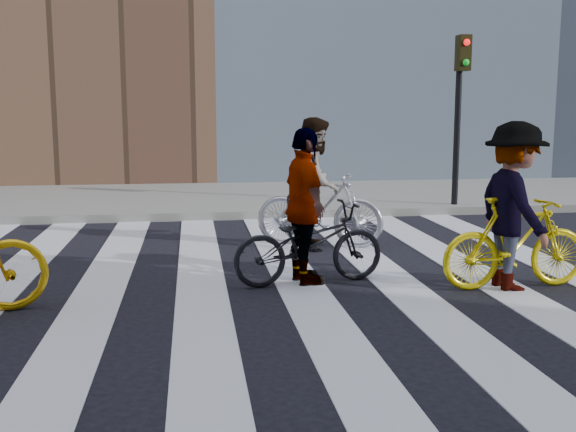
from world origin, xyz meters
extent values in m
plane|color=black|center=(0.00, 0.00, 0.00)|extent=(100.00, 100.00, 0.00)
cube|color=gray|center=(0.00, 7.50, 0.07)|extent=(100.00, 5.00, 0.15)
cube|color=silver|center=(-1.65, 0.00, 0.01)|extent=(0.55, 10.00, 0.01)
cube|color=silver|center=(-0.55, 0.00, 0.01)|extent=(0.55, 10.00, 0.01)
cube|color=silver|center=(0.55, 0.00, 0.01)|extent=(0.55, 10.00, 0.01)
cube|color=silver|center=(1.65, 0.00, 0.01)|extent=(0.55, 10.00, 0.01)
cube|color=silver|center=(2.75, 0.00, 0.01)|extent=(0.55, 10.00, 0.01)
cylinder|color=black|center=(4.40, 5.40, 1.60)|extent=(0.12, 0.12, 3.20)
cube|color=black|center=(4.40, 5.25, 3.00)|extent=(0.22, 0.28, 0.65)
sphere|color=red|center=(4.40, 5.10, 3.18)|extent=(0.12, 0.12, 0.12)
sphere|color=#0CCC26|center=(4.40, 5.10, 2.82)|extent=(0.12, 0.12, 0.12)
imported|color=silver|center=(1.18, 2.47, 0.55)|extent=(1.91, 1.18, 1.11)
imported|color=yellow|center=(2.87, -0.14, 0.51)|extent=(1.72, 0.56, 1.02)
imported|color=black|center=(0.66, 0.39, 0.46)|extent=(1.83, 0.90, 0.92)
imported|color=slate|center=(1.13, 2.47, 0.93)|extent=(0.99, 1.10, 1.85)
imported|color=slate|center=(2.82, -0.14, 0.92)|extent=(0.74, 1.22, 1.83)
imported|color=slate|center=(0.61, 0.39, 0.88)|extent=(0.59, 1.09, 1.76)
camera|label=1|loc=(-0.63, -6.94, 1.94)|focal=42.00mm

